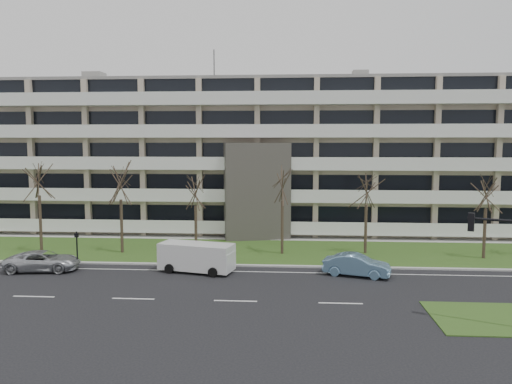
# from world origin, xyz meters

# --- Properties ---
(ground) EXTENTS (160.00, 160.00, 0.00)m
(ground) POSITION_xyz_m (0.00, 0.00, 0.00)
(ground) COLOR black
(ground) RESTS_ON ground
(grass_verge) EXTENTS (90.00, 10.00, 0.06)m
(grass_verge) POSITION_xyz_m (0.00, 13.00, 0.03)
(grass_verge) COLOR #30521B
(grass_verge) RESTS_ON ground
(curb) EXTENTS (90.00, 0.35, 0.12)m
(curb) POSITION_xyz_m (0.00, 8.00, 0.06)
(curb) COLOR #B2B2AD
(curb) RESTS_ON ground
(sidewalk) EXTENTS (90.00, 2.00, 0.08)m
(sidewalk) POSITION_xyz_m (0.00, 18.50, 0.04)
(sidewalk) COLOR #B2B2AD
(sidewalk) RESTS_ON ground
(grass_median) EXTENTS (7.00, 5.00, 0.06)m
(grass_median) POSITION_xyz_m (14.00, -2.00, 0.03)
(grass_median) COLOR #30521B
(grass_median) RESTS_ON ground
(lane_edge_line) EXTENTS (90.00, 0.12, 0.01)m
(lane_edge_line) POSITION_xyz_m (0.00, 6.50, 0.01)
(lane_edge_line) COLOR white
(lane_edge_line) RESTS_ON ground
(apartment_building) EXTENTS (60.50, 15.10, 18.75)m
(apartment_building) POSITION_xyz_m (-0.01, 25.32, 7.61)
(apartment_building) COLOR #BFAF94
(apartment_building) RESTS_ON ground
(silver_pickup) EXTENTS (5.29, 2.86, 1.41)m
(silver_pickup) POSITION_xyz_m (-14.36, 5.79, 0.70)
(silver_pickup) COLOR #BABCC2
(silver_pickup) RESTS_ON ground
(blue_sedan) EXTENTS (4.77, 2.78, 1.49)m
(blue_sedan) POSITION_xyz_m (7.66, 5.95, 0.74)
(blue_sedan) COLOR #7AACD3
(blue_sedan) RESTS_ON ground
(white_van) EXTENTS (5.50, 3.08, 2.02)m
(white_van) POSITION_xyz_m (-3.37, 6.22, 1.21)
(white_van) COLOR silver
(white_van) RESTS_ON ground
(pedestrian_signal) EXTENTS (0.25, 0.20, 2.69)m
(pedestrian_signal) POSITION_xyz_m (-12.21, 6.63, 1.71)
(pedestrian_signal) COLOR black
(pedestrian_signal) RESTS_ON ground
(tree_1) EXTENTS (4.24, 4.24, 8.48)m
(tree_1) POSITION_xyz_m (-17.30, 11.30, 6.60)
(tree_1) COLOR #382B21
(tree_1) RESTS_ON ground
(tree_2) EXTENTS (3.96, 3.96, 7.91)m
(tree_2) POSITION_xyz_m (-10.64, 11.68, 6.15)
(tree_2) COLOR #382B21
(tree_2) RESTS_ON ground
(tree_3) EXTENTS (3.44, 3.44, 6.87)m
(tree_3) POSITION_xyz_m (-4.67, 12.55, 5.34)
(tree_3) COLOR #382B21
(tree_3) RESTS_ON ground
(tree_4) EXTENTS (3.93, 3.93, 7.87)m
(tree_4) POSITION_xyz_m (2.48, 12.14, 6.12)
(tree_4) COLOR #382B21
(tree_4) RESTS_ON ground
(tree_5) EXTENTS (3.57, 3.57, 7.15)m
(tree_5) POSITION_xyz_m (9.26, 12.78, 5.56)
(tree_5) COLOR #382B21
(tree_5) RESTS_ON ground
(tree_6) EXTENTS (3.55, 3.55, 7.09)m
(tree_6) POSITION_xyz_m (18.21, 11.59, 5.51)
(tree_6) COLOR #382B21
(tree_6) RESTS_ON ground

